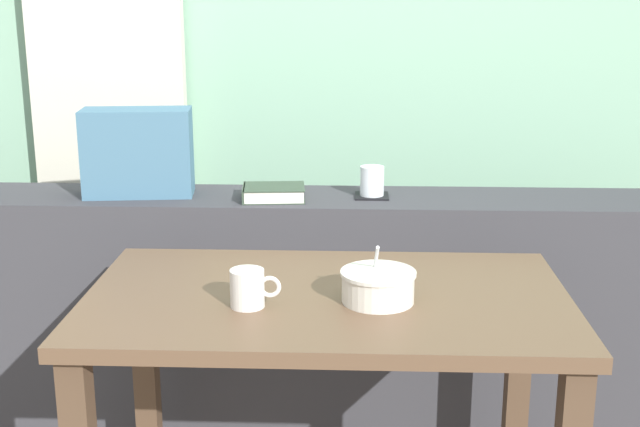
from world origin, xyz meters
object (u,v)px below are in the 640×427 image
object	(u,v)px
coaster_square	(372,196)
juice_glass	(372,182)
closed_book	(273,193)
ceramic_mug	(248,288)
soup_bowl	(378,286)
breakfast_table	(327,342)
throw_pillow	(138,152)

from	to	relation	value
coaster_square	juice_glass	xyz separation A→B (m)	(0.00, -0.00, 0.04)
closed_book	ceramic_mug	distance (m)	0.68
closed_book	ceramic_mug	world-z (taller)	closed_book
soup_bowl	ceramic_mug	xyz separation A→B (m)	(-0.29, -0.04, 0.01)
coaster_square	soup_bowl	bearing A→B (deg)	-89.77
coaster_square	closed_book	xyz separation A→B (m)	(-0.29, -0.04, 0.02)
coaster_square	juice_glass	bearing A→B (deg)	-75.96
coaster_square	ceramic_mug	distance (m)	0.77
coaster_square	closed_book	size ratio (longest dim) A/B	0.52
coaster_square	closed_book	world-z (taller)	closed_book
breakfast_table	soup_bowl	distance (m)	0.20
breakfast_table	throw_pillow	bearing A→B (deg)	133.13
throw_pillow	coaster_square	bearing A→B (deg)	0.26
coaster_square	closed_book	distance (m)	0.30
juice_glass	ceramic_mug	distance (m)	0.78
ceramic_mug	juice_glass	bearing A→B (deg)	68.43
throw_pillow	ceramic_mug	xyz separation A→B (m)	(0.42, -0.71, -0.16)
throw_pillow	ceramic_mug	size ratio (longest dim) A/B	2.83
soup_bowl	breakfast_table	bearing A→B (deg)	159.14
breakfast_table	coaster_square	bearing A→B (deg)	79.85
soup_bowl	coaster_square	bearing A→B (deg)	90.23
juice_glass	ceramic_mug	world-z (taller)	juice_glass
breakfast_table	closed_book	size ratio (longest dim) A/B	5.74
throw_pillow	ceramic_mug	bearing A→B (deg)	-59.73
juice_glass	throw_pillow	world-z (taller)	throw_pillow
closed_book	soup_bowl	world-z (taller)	soup_bowl
juice_glass	soup_bowl	xyz separation A→B (m)	(0.00, -0.67, -0.09)
closed_book	throw_pillow	xyz separation A→B (m)	(-0.41, 0.04, 0.11)
breakfast_table	coaster_square	world-z (taller)	coaster_square
soup_bowl	ceramic_mug	world-z (taller)	soup_bowl
juice_glass	ceramic_mug	size ratio (longest dim) A/B	0.78
juice_glass	soup_bowl	distance (m)	0.68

